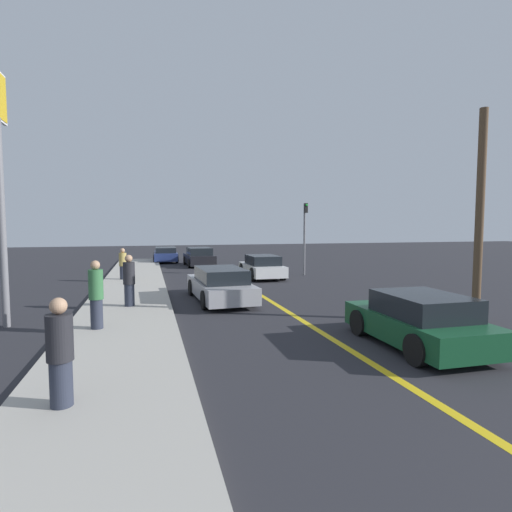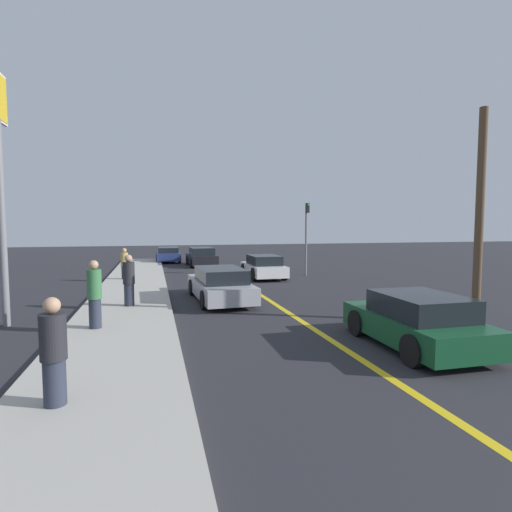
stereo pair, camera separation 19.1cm
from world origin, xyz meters
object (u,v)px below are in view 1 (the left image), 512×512
(car_ahead_center, at_px, (220,285))
(car_parked_left_lot, at_px, (199,257))
(car_far_distant, at_px, (262,267))
(car_near_right_lane, at_px, (419,321))
(traffic_light, at_px, (305,231))
(car_oncoming_far, at_px, (166,254))
(pedestrian_mid_group, at_px, (96,295))
(pedestrian_far_standing, at_px, (129,281))
(pedestrian_by_sign, at_px, (123,264))
(utility_pole, at_px, (480,217))
(pedestrian_near_curb, at_px, (60,353))

(car_ahead_center, height_order, car_parked_left_lot, car_parked_left_lot)
(car_far_distant, bearing_deg, car_near_right_lane, -89.25)
(car_far_distant, xyz_separation_m, traffic_light, (2.72, 0.52, 1.94))
(car_oncoming_far, xyz_separation_m, pedestrian_mid_group, (-2.70, -21.38, 0.47))
(car_ahead_center, distance_m, car_parked_left_lot, 13.59)
(car_ahead_center, xyz_separation_m, pedestrian_far_standing, (-3.30, -0.84, 0.39))
(pedestrian_by_sign, relative_size, utility_pole, 0.25)
(car_far_distant, distance_m, car_parked_left_lot, 7.96)
(car_ahead_center, distance_m, pedestrian_by_sign, 7.54)
(car_parked_left_lot, xyz_separation_m, pedestrian_near_curb, (-4.84, -22.11, 0.34))
(pedestrian_far_standing, bearing_deg, car_parked_left_lot, 73.84)
(pedestrian_by_sign, xyz_separation_m, utility_pole, (10.75, -11.79, 2.21))
(car_far_distant, bearing_deg, utility_pole, -73.21)
(car_far_distant, xyz_separation_m, car_parked_left_lot, (-2.53, 7.55, 0.02))
(car_near_right_lane, height_order, pedestrian_far_standing, pedestrian_far_standing)
(car_far_distant, relative_size, pedestrian_near_curb, 2.33)
(car_oncoming_far, relative_size, pedestrian_by_sign, 2.87)
(car_oncoming_far, relative_size, pedestrian_far_standing, 2.60)
(pedestrian_mid_group, bearing_deg, utility_pole, -8.37)
(car_ahead_center, height_order, traffic_light, traffic_light)
(utility_pole, bearing_deg, pedestrian_far_standing, 155.97)
(car_far_distant, xyz_separation_m, pedestrian_far_standing, (-6.71, -6.86, 0.40))
(pedestrian_near_curb, height_order, traffic_light, traffic_light)
(pedestrian_near_curb, distance_m, pedestrian_mid_group, 4.79)
(car_ahead_center, xyz_separation_m, pedestrian_near_curb, (-3.97, -8.54, 0.34))
(car_ahead_center, xyz_separation_m, traffic_light, (6.13, 6.54, 1.93))
(car_parked_left_lot, height_order, traffic_light, traffic_light)
(car_ahead_center, xyz_separation_m, car_parked_left_lot, (0.87, 13.56, 0.01))
(pedestrian_near_curb, bearing_deg, car_near_right_lane, 11.50)
(car_ahead_center, height_order, pedestrian_near_curb, pedestrian_near_curb)
(car_oncoming_far, xyz_separation_m, pedestrian_near_curb, (-2.66, -26.16, 0.39))
(car_ahead_center, bearing_deg, pedestrian_mid_group, -139.68)
(car_near_right_lane, bearing_deg, car_ahead_center, 117.83)
(car_near_right_lane, height_order, pedestrian_by_sign, pedestrian_by_sign)
(car_parked_left_lot, height_order, pedestrian_by_sign, pedestrian_by_sign)
(car_near_right_lane, relative_size, pedestrian_near_curb, 2.32)
(car_parked_left_lot, distance_m, pedestrian_far_standing, 15.00)
(pedestrian_by_sign, bearing_deg, pedestrian_near_curb, -90.17)
(pedestrian_mid_group, distance_m, utility_pole, 11.15)
(pedestrian_mid_group, bearing_deg, car_far_distant, 52.80)
(car_oncoming_far, distance_m, pedestrian_mid_group, 21.55)
(car_near_right_lane, bearing_deg, pedestrian_by_sign, 120.00)
(car_far_distant, relative_size, pedestrian_far_standing, 2.22)
(car_oncoming_far, xyz_separation_m, pedestrian_far_standing, (-1.99, -18.46, 0.43))
(car_near_right_lane, xyz_separation_m, car_far_distant, (-0.16, 13.03, -0.01))
(car_near_right_lane, relative_size, pedestrian_by_sign, 2.42)
(car_oncoming_far, height_order, utility_pole, utility_pole)
(pedestrian_near_curb, height_order, pedestrian_far_standing, pedestrian_far_standing)
(traffic_light, bearing_deg, pedestrian_near_curb, -123.81)
(car_near_right_lane, relative_size, pedestrian_mid_group, 2.12)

